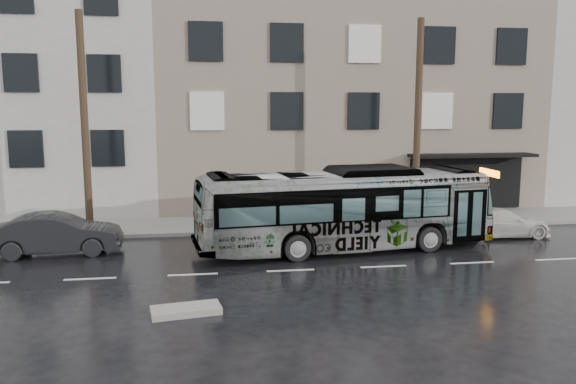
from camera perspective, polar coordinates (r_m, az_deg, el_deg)
name	(u,v)px	position (r m, az deg, el deg)	size (l,w,h in m)	color
ground	(281,252)	(21.18, -0.76, -6.08)	(120.00, 120.00, 0.00)	black
sidewalk	(267,223)	(25.90, -2.19, -3.21)	(90.00, 3.60, 0.15)	gray
building_taupe	(335,105)	(33.90, 4.85, 8.76)	(20.00, 12.00, 11.00)	gray
utility_pole_front	(418,124)	(25.35, 13.03, 6.75)	(0.30, 0.30, 9.00)	#3F2F1F
utility_pole_rear	(85,125)	(24.11, -19.95, 6.38)	(0.30, 0.30, 9.00)	#3F2F1F
sign_post	(438,198)	(26.07, 15.04, -0.57)	(0.06, 0.06, 2.40)	slate
bus	(344,209)	(21.26, 5.72, -1.74)	(2.63, 11.25, 3.13)	#B2B2B2
white_sedan	(500,222)	(25.12, 20.73, -2.91)	(1.68, 4.13, 1.20)	silver
dark_sedan	(57,234)	(22.32, -22.43, -3.97)	(1.61, 4.61, 1.52)	black
slush_pile	(186,310)	(15.27, -10.32, -11.72)	(1.80, 0.80, 0.18)	gray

